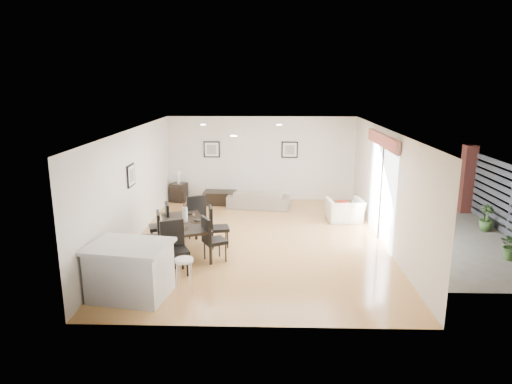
{
  "coord_description": "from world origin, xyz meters",
  "views": [
    {
      "loc": [
        0.24,
        -10.5,
        3.79
      ],
      "look_at": [
        -0.07,
        0.4,
        1.13
      ],
      "focal_mm": 32.0,
      "sensor_mm": 36.0,
      "label": 1
    }
  ],
  "objects_px": {
    "dining_chair_head": "(174,244)",
    "dining_chair_foot": "(195,213)",
    "dining_table": "(185,225)",
    "dining_chair_efar": "(216,224)",
    "coffee_table": "(220,198)",
    "dining_chair_wnear": "(154,234)",
    "side_table": "(179,192)",
    "dining_chair_wfar": "(163,222)",
    "dining_chair_enear": "(211,237)",
    "kitchen_island": "(130,270)",
    "sofa": "(259,199)",
    "armchair": "(345,210)",
    "bar_stool": "(184,264)"
  },
  "relations": [
    {
      "from": "dining_chair_wnear",
      "to": "dining_chair_head",
      "type": "relative_size",
      "value": 0.98
    },
    {
      "from": "dining_chair_foot",
      "to": "side_table",
      "type": "height_order",
      "value": "dining_chair_foot"
    },
    {
      "from": "dining_chair_enear",
      "to": "dining_chair_wnear",
      "type": "bearing_deg",
      "value": 57.72
    },
    {
      "from": "dining_chair_wfar",
      "to": "kitchen_island",
      "type": "bearing_deg",
      "value": -18.36
    },
    {
      "from": "dining_table",
      "to": "dining_chair_wnear",
      "type": "relative_size",
      "value": 1.85
    },
    {
      "from": "dining_chair_wnear",
      "to": "side_table",
      "type": "xyz_separation_m",
      "value": [
        -0.42,
        4.91,
        -0.29
      ]
    },
    {
      "from": "bar_stool",
      "to": "coffee_table",
      "type": "bearing_deg",
      "value": 90.38
    },
    {
      "from": "dining_chair_wfar",
      "to": "kitchen_island",
      "type": "distance_m",
      "value": 2.62
    },
    {
      "from": "dining_chair_enear",
      "to": "coffee_table",
      "type": "bearing_deg",
      "value": -25.41
    },
    {
      "from": "dining_chair_wnear",
      "to": "bar_stool",
      "type": "distance_m",
      "value": 1.99
    },
    {
      "from": "dining_chair_foot",
      "to": "dining_chair_efar",
      "type": "bearing_deg",
      "value": 104.15
    },
    {
      "from": "dining_chair_wnear",
      "to": "dining_table",
      "type": "bearing_deg",
      "value": 107.97
    },
    {
      "from": "dining_table",
      "to": "side_table",
      "type": "bearing_deg",
      "value": 83.38
    },
    {
      "from": "dining_chair_wfar",
      "to": "dining_chair_enear",
      "type": "bearing_deg",
      "value": 34.21
    },
    {
      "from": "dining_chair_wnear",
      "to": "dining_chair_foot",
      "type": "bearing_deg",
      "value": 140.41
    },
    {
      "from": "dining_chair_enear",
      "to": "bar_stool",
      "type": "xyz_separation_m",
      "value": [
        -0.27,
        -1.67,
        0.07
      ]
    },
    {
      "from": "armchair",
      "to": "side_table",
      "type": "distance_m",
      "value": 5.38
    },
    {
      "from": "kitchen_island",
      "to": "dining_chair_efar",
      "type": "bearing_deg",
      "value": 73.48
    },
    {
      "from": "side_table",
      "to": "kitchen_island",
      "type": "relative_size",
      "value": 0.38
    },
    {
      "from": "dining_chair_wnear",
      "to": "dining_chair_efar",
      "type": "xyz_separation_m",
      "value": [
        1.24,
        0.84,
        -0.05
      ]
    },
    {
      "from": "dining_chair_wfar",
      "to": "dining_table",
      "type": "bearing_deg",
      "value": 34.44
    },
    {
      "from": "dining_table",
      "to": "dining_chair_efar",
      "type": "height_order",
      "value": "dining_chair_efar"
    },
    {
      "from": "dining_chair_efar",
      "to": "side_table",
      "type": "distance_m",
      "value": 4.41
    },
    {
      "from": "dining_chair_wfar",
      "to": "dining_chair_head",
      "type": "distance_m",
      "value": 1.67
    },
    {
      "from": "sofa",
      "to": "coffee_table",
      "type": "xyz_separation_m",
      "value": [
        -1.23,
        0.43,
        -0.07
      ]
    },
    {
      "from": "dining_chair_wnear",
      "to": "dining_chair_wfar",
      "type": "bearing_deg",
      "value": 164.35
    },
    {
      "from": "side_table",
      "to": "dining_table",
      "type": "bearing_deg",
      "value": -76.99
    },
    {
      "from": "dining_table",
      "to": "dining_chair_head",
      "type": "distance_m",
      "value": 1.1
    },
    {
      "from": "sofa",
      "to": "side_table",
      "type": "xyz_separation_m",
      "value": [
        -2.58,
        0.69,
        0.03
      ]
    },
    {
      "from": "dining_chair_foot",
      "to": "kitchen_island",
      "type": "relative_size",
      "value": 0.69
    },
    {
      "from": "dining_chair_foot",
      "to": "coffee_table",
      "type": "xyz_separation_m",
      "value": [
        0.28,
        3.14,
        -0.4
      ]
    },
    {
      "from": "armchair",
      "to": "dining_chair_head",
      "type": "bearing_deg",
      "value": 35.96
    },
    {
      "from": "dining_table",
      "to": "coffee_table",
      "type": "height_order",
      "value": "dining_table"
    },
    {
      "from": "coffee_table",
      "to": "kitchen_island",
      "type": "distance_m",
      "value": 6.46
    },
    {
      "from": "dining_chair_efar",
      "to": "coffee_table",
      "type": "bearing_deg",
      "value": -7.64
    },
    {
      "from": "dining_chair_foot",
      "to": "side_table",
      "type": "distance_m",
      "value": 3.58
    },
    {
      "from": "coffee_table",
      "to": "armchair",
      "type": "bearing_deg",
      "value": -22.55
    },
    {
      "from": "side_table",
      "to": "dining_chair_efar",
      "type": "bearing_deg",
      "value": -67.77
    },
    {
      "from": "dining_chair_foot",
      "to": "coffee_table",
      "type": "height_order",
      "value": "dining_chair_foot"
    },
    {
      "from": "armchair",
      "to": "dining_chair_enear",
      "type": "bearing_deg",
      "value": 35.91
    },
    {
      "from": "coffee_table",
      "to": "dining_chair_efar",
      "type": "bearing_deg",
      "value": -82.53
    },
    {
      "from": "armchair",
      "to": "kitchen_island",
      "type": "distance_m",
      "value": 6.53
    },
    {
      "from": "dining_table",
      "to": "dining_chair_foot",
      "type": "xyz_separation_m",
      "value": [
        0.04,
        1.1,
        -0.06
      ]
    },
    {
      "from": "bar_stool",
      "to": "sofa",
      "type": "bearing_deg",
      "value": 78.75
    },
    {
      "from": "sofa",
      "to": "armchair",
      "type": "xyz_separation_m",
      "value": [
        2.41,
        -1.3,
        0.04
      ]
    },
    {
      "from": "dining_chair_enear",
      "to": "dining_chair_head",
      "type": "height_order",
      "value": "dining_chair_head"
    },
    {
      "from": "dining_chair_enear",
      "to": "dining_chair_efar",
      "type": "bearing_deg",
      "value": -28.75
    },
    {
      "from": "dining_chair_head",
      "to": "dining_chair_foot",
      "type": "bearing_deg",
      "value": 62.63
    },
    {
      "from": "dining_chair_wnear",
      "to": "coffee_table",
      "type": "distance_m",
      "value": 4.76
    },
    {
      "from": "sofa",
      "to": "bar_stool",
      "type": "height_order",
      "value": "bar_stool"
    }
  ]
}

